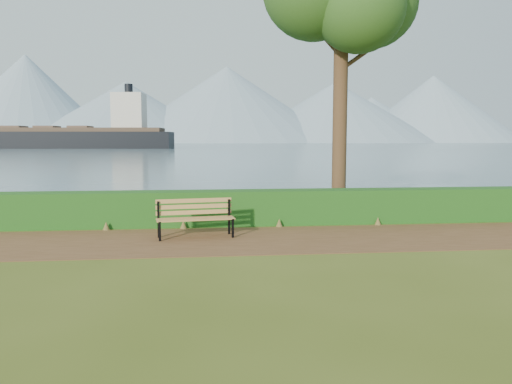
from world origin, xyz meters
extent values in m
plane|color=#445217|center=(0.00, 0.00, 0.00)|extent=(140.00, 140.00, 0.00)
cube|color=#55371D|center=(0.00, 0.30, 0.01)|extent=(40.00, 3.40, 0.01)
cube|color=#174914|center=(0.00, 2.60, 0.50)|extent=(32.00, 0.85, 1.00)
cube|color=#425C6A|center=(0.00, 260.00, 0.01)|extent=(700.00, 510.00, 0.00)
cone|color=#7B92A4|center=(-140.00, 410.00, 35.00)|extent=(140.00, 140.00, 70.00)
cone|color=#7B92A4|center=(-60.00, 395.00, 24.00)|extent=(160.00, 160.00, 48.00)
cone|color=#7B92A4|center=(20.00, 405.00, 31.00)|extent=(190.00, 190.00, 62.00)
cone|color=#7B92A4|center=(110.00, 400.00, 25.00)|extent=(170.00, 170.00, 50.00)
cone|color=#7B92A4|center=(200.00, 410.00, 29.00)|extent=(150.00, 150.00, 58.00)
cone|color=#7B92A4|center=(-10.00, 430.00, 17.50)|extent=(120.00, 120.00, 35.00)
cone|color=#7B92A4|center=(150.00, 425.00, 20.00)|extent=(130.00, 130.00, 40.00)
cube|color=black|center=(-1.61, 0.35, 0.24)|extent=(0.06, 0.07, 0.49)
cube|color=black|center=(-1.68, 0.83, 0.46)|extent=(0.06, 0.07, 0.93)
cube|color=black|center=(-1.64, 0.59, 0.45)|extent=(0.13, 0.56, 0.05)
cube|color=black|center=(0.19, 0.61, 0.24)|extent=(0.06, 0.07, 0.49)
cube|color=black|center=(0.12, 1.08, 0.46)|extent=(0.06, 0.07, 0.93)
cube|color=black|center=(0.16, 0.85, 0.45)|extent=(0.13, 0.56, 0.05)
cube|color=#AD7043|center=(-0.71, 0.52, 0.49)|extent=(1.94, 0.37, 0.04)
cube|color=#AD7043|center=(-0.73, 0.65, 0.49)|extent=(1.94, 0.37, 0.04)
cube|color=#AD7043|center=(-0.75, 0.79, 0.49)|extent=(1.94, 0.37, 0.04)
cube|color=#AD7043|center=(-0.77, 0.92, 0.49)|extent=(1.94, 0.37, 0.04)
cube|color=#AD7043|center=(-0.78, 0.99, 0.62)|extent=(1.93, 0.32, 0.11)
cube|color=#AD7043|center=(-0.78, 0.99, 0.77)|extent=(1.93, 0.32, 0.11)
cube|color=#AD7043|center=(-0.78, 0.99, 0.92)|extent=(1.93, 0.32, 0.11)
cylinder|color=#3B2618|center=(3.82, 3.88, 4.12)|extent=(0.46, 0.46, 8.24)
sphere|color=#214717|center=(4.87, 4.18, 6.87)|extent=(2.98, 2.98, 2.98)
sphere|color=#214717|center=(4.13, 3.07, 6.41)|extent=(2.75, 2.75, 2.75)
cylinder|color=#3B2618|center=(4.34, 3.88, 5.04)|extent=(1.20, 0.14, 0.90)
cylinder|color=#3B2618|center=(3.37, 4.00, 5.61)|extent=(0.93, 0.43, 0.82)
cube|color=black|center=(-40.75, 131.09, 1.37)|extent=(64.44, 15.92, 6.38)
cube|color=#47362A|center=(-40.75, 131.09, 5.11)|extent=(59.26, 14.44, 1.09)
cube|color=beige|center=(-20.43, 129.19, 10.03)|extent=(8.86, 8.25, 10.02)
cylinder|color=black|center=(-20.43, 129.19, 15.95)|extent=(2.19, 2.19, 3.19)
cube|color=brown|center=(-51.99, 132.14, 5.84)|extent=(6.00, 6.50, 0.73)
cube|color=brown|center=(-42.92, 131.30, 5.84)|extent=(6.00, 6.50, 0.73)
cube|color=brown|center=(-33.85, 130.45, 5.84)|extent=(6.00, 6.50, 0.73)
camera|label=1|loc=(-0.55, -11.80, 2.48)|focal=35.00mm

